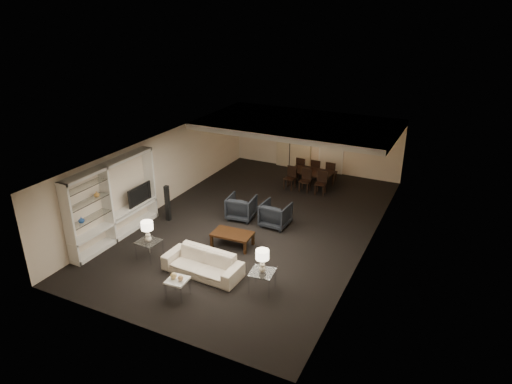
{
  "coord_description": "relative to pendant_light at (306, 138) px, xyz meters",
  "views": [
    {
      "loc": [
        5.64,
        -11.57,
        6.6
      ],
      "look_at": [
        0.0,
        0.0,
        1.1
      ],
      "focal_mm": 32.0,
      "sensor_mm": 36.0,
      "label": 1
    }
  ],
  "objects": [
    {
      "name": "sofa",
      "position": [
        -0.31,
        -6.63,
        -1.62
      ],
      "size": [
        2.12,
        0.9,
        0.61
      ],
      "primitive_type": "imported",
      "rotation": [
        0.0,
        0.0,
        -0.04
      ],
      "color": "beige",
      "rests_on": "floor"
    },
    {
      "name": "floor_lamp",
      "position": [
        -0.91,
        0.75,
        -0.98
      ],
      "size": [
        0.36,
        0.36,
        1.89
      ],
      "primitive_type": null,
      "rotation": [
        0.0,
        0.0,
        -0.42
      ],
      "color": "black",
      "rests_on": "floor"
    },
    {
      "name": "chair_fl",
      "position": [
        -0.44,
        0.97,
        -1.5
      ],
      "size": [
        0.43,
        0.43,
        0.85
      ],
      "primitive_type": null,
      "rotation": [
        0.0,
        0.0,
        3.04
      ],
      "color": "black",
      "rests_on": "floor"
    },
    {
      "name": "gold_gourd_b",
      "position": [
        -0.21,
        -7.73,
        -1.38
      ],
      "size": [
        0.13,
        0.13,
        0.13
      ],
      "primitive_type": "sphere",
      "color": "tan",
      "rests_on": "marble_table"
    },
    {
      "name": "wall_front",
      "position": [
        -0.3,
        -9.0,
        -0.67
      ],
      "size": [
        7.0,
        0.02,
        2.5
      ],
      "primitive_type": "cube",
      "color": "beige",
      "rests_on": "ground"
    },
    {
      "name": "chair_nr",
      "position": [
        0.76,
        -0.33,
        -1.5
      ],
      "size": [
        0.41,
        0.41,
        0.85
      ],
      "primitive_type": null,
      "rotation": [
        0.0,
        0.0,
        0.05
      ],
      "color": "black",
      "rests_on": "floor"
    },
    {
      "name": "television",
      "position": [
        -3.58,
        -5.11,
        -0.88
      ],
      "size": [
        1.0,
        0.13,
        0.58
      ],
      "primitive_type": "imported",
      "rotation": [
        0.0,
        0.0,
        1.57
      ],
      "color": "black",
      "rests_on": "media_unit"
    },
    {
      "name": "wall_right",
      "position": [
        3.2,
        -3.5,
        -0.67
      ],
      "size": [
        0.02,
        11.0,
        2.5
      ],
      "primitive_type": "cube",
      "color": "beige",
      "rests_on": "ground"
    },
    {
      "name": "armchair_left",
      "position": [
        -0.91,
        -3.33,
        -1.53
      ],
      "size": [
        0.92,
        0.94,
        0.78
      ],
      "primitive_type": "imported",
      "rotation": [
        0.0,
        0.0,
        3.26
      ],
      "color": "black",
      "rests_on": "floor"
    },
    {
      "name": "dining_table",
      "position": [
        0.16,
        0.32,
        -1.63
      ],
      "size": [
        1.7,
        1.05,
        0.57
      ],
      "primitive_type": "imported",
      "rotation": [
        0.0,
        0.0,
        -0.09
      ],
      "color": "black",
      "rests_on": "floor"
    },
    {
      "name": "pendant_light",
      "position": [
        0.0,
        0.0,
        0.0
      ],
      "size": [
        0.52,
        0.52,
        0.24
      ],
      "primitive_type": "cylinder",
      "color": "#D8591E",
      "rests_on": "ceiling_soffit"
    },
    {
      "name": "curtains",
      "position": [
        -1.2,
        1.92,
        -0.72
      ],
      "size": [
        1.5,
        0.12,
        2.4
      ],
      "primitive_type": "cube",
      "color": "beige",
      "rests_on": "wall_back"
    },
    {
      "name": "media_unit",
      "position": [
        -3.61,
        -6.1,
        -0.74
      ],
      "size": [
        0.38,
        3.4,
        2.35
      ],
      "primitive_type": null,
      "color": "white",
      "rests_on": "wall_left"
    },
    {
      "name": "ceiling",
      "position": [
        -0.3,
        -3.5,
        0.58
      ],
      "size": [
        7.0,
        11.0,
        0.02
      ],
      "primitive_type": "cube",
      "color": "silver",
      "rests_on": "ground"
    },
    {
      "name": "side_table_left",
      "position": [
        -2.01,
        -6.63,
        -1.65
      ],
      "size": [
        0.62,
        0.62,
        0.53
      ],
      "primitive_type": null,
      "rotation": [
        0.0,
        0.0,
        -0.08
      ],
      "color": "white",
      "rests_on": "floor"
    },
    {
      "name": "marble_table",
      "position": [
        -0.31,
        -7.73,
        -1.68
      ],
      "size": [
        0.51,
        0.51,
        0.48
      ],
      "primitive_type": null,
      "rotation": [
        0.0,
        0.0,
        0.07
      ],
      "color": "white",
      "rests_on": "floor"
    },
    {
      "name": "vase_blue",
      "position": [
        -3.61,
        -7.34,
        -0.77
      ],
      "size": [
        0.16,
        0.16,
        0.17
      ],
      "primitive_type": "imported",
      "color": "#2651A5",
      "rests_on": "media_unit"
    },
    {
      "name": "chair_fm",
      "position": [
        0.16,
        0.97,
        -1.5
      ],
      "size": [
        0.39,
        0.39,
        0.85
      ],
      "primitive_type": null,
      "rotation": [
        0.0,
        0.0,
        3.14
      ],
      "color": "black",
      "rests_on": "floor"
    },
    {
      "name": "chair_nl",
      "position": [
        -0.44,
        -0.33,
        -1.5
      ],
      "size": [
        0.42,
        0.42,
        0.85
      ],
      "primitive_type": null,
      "rotation": [
        0.0,
        0.0,
        -0.08
      ],
      "color": "black",
      "rests_on": "floor"
    },
    {
      "name": "wall_back",
      "position": [
        -0.3,
        2.0,
        -0.67
      ],
      "size": [
        7.0,
        0.02,
        2.5
      ],
      "primitive_type": "cube",
      "color": "beige",
      "rests_on": "ground"
    },
    {
      "name": "floor_speaker",
      "position": [
        -2.95,
        -4.47,
        -1.33
      ],
      "size": [
        0.14,
        0.14,
        1.18
      ],
      "primitive_type": "cube",
      "rotation": [
        0.0,
        0.0,
        0.11
      ],
      "color": "black",
      "rests_on": "floor"
    },
    {
      "name": "armchair_right",
      "position": [
        0.29,
        -3.33,
        -1.53
      ],
      "size": [
        0.86,
        0.88,
        0.78
      ],
      "primitive_type": "imported",
      "rotation": [
        0.0,
        0.0,
        3.11
      ],
      "color": "black",
      "rests_on": "floor"
    },
    {
      "name": "wall_left",
      "position": [
        -3.8,
        -3.5,
        -0.67
      ],
      "size": [
        0.02,
        11.0,
        2.5
      ],
      "primitive_type": "cube",
      "color": "beige",
      "rests_on": "ground"
    },
    {
      "name": "painting",
      "position": [
        1.8,
        1.96,
        -0.37
      ],
      "size": [
        0.95,
        0.04,
        0.65
      ],
      "primitive_type": "cube",
      "color": "#142D38",
      "rests_on": "wall_back"
    },
    {
      "name": "table_lamp_right",
      "position": [
        1.39,
        -6.63,
        -1.09
      ],
      "size": [
        0.34,
        0.34,
        0.59
      ],
      "primitive_type": null,
      "rotation": [
        0.0,
        0.0,
        0.06
      ],
      "color": "white",
      "rests_on": "side_table_right"
    },
    {
      "name": "coffee_table",
      "position": [
        -0.31,
        -5.03,
        -1.71
      ],
      "size": [
        1.18,
        0.73,
        0.41
      ],
      "primitive_type": null,
      "rotation": [
        0.0,
        0.0,
        0.06
      ],
      "color": "black",
      "rests_on": "floor"
    },
    {
      "name": "ceiling_soffit",
      "position": [
        -0.3,
        0.0,
        0.48
      ],
      "size": [
        7.0,
        4.0,
        0.2
      ],
      "primitive_type": "cube",
      "color": "silver",
      "rests_on": "ceiling"
    },
    {
      "name": "table_lamp_left",
      "position": [
        -2.01,
        -6.63,
        -1.09
      ],
      "size": [
        0.36,
        0.36,
        0.59
      ],
      "primitive_type": null,
      "rotation": [
        0.0,
        0.0,
        0.12
      ],
      "color": "beige",
      "rests_on": "side_table_left"
    },
    {
      "name": "gold_gourd_a",
      "position": [
        -0.41,
        -7.73,
        -1.37
      ],
      "size": [
        0.15,
        0.15,
        0.15
      ],
      "primitive_type": "sphere",
      "color": "#F1CE80",
      "rests_on": "marble_table"
    },
    {
      "name": "side_table_right",
      "position": [
        1.39,
        -6.63,
        -1.65
      ],
      "size": [
        0.63,
        0.63,
        0.53
      ],
      "primitive_type": null,
      "rotation": [
        0.0,
        0.0,
        0.12
      ],
      "color": "white",
      "rests_on": "floor"
    },
    {
      "name": "vase_amber",
      "position": [
        -3.61,
        -6.69,
        -0.28
      ],
      "size": [
        0.16,
        0.16,
        0.17
      ],
      "primitive_type": "imported",
      "color": "#CB9043",
      "rests_on": "media_unit"
    },
    {
      "name": "chair_nm",
      "position": [
        0.16,
        -0.33,
        -1.5
      ],
      "size": [
        0.4,
        0.4,
        0.85
      ],
      "primitive_type": null,
      "rotation": [
        0.0,
        0.0,
        0.01
      ],
      "color": "black",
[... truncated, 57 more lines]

